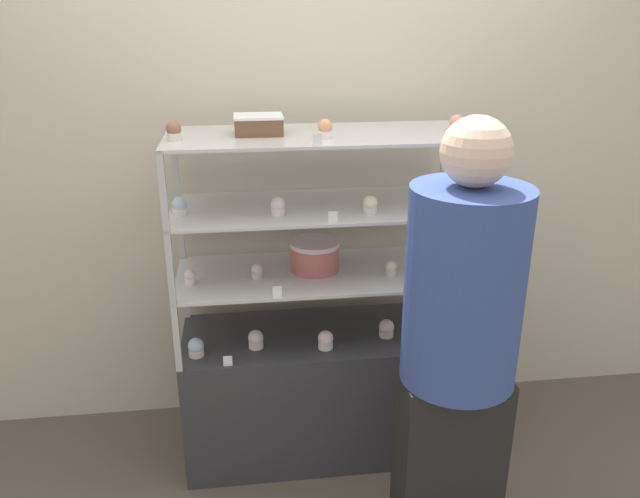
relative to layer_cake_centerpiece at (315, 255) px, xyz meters
The scene contains 29 objects.
ground_plane 0.94m from the layer_cake_centerpiece, 50.54° to the right, with size 20.00×20.00×0.00m, color brown.
back_wall 0.51m from the layer_cake_centerpiece, 86.99° to the left, with size 8.00×0.05×2.60m.
display_base 0.65m from the layer_cake_centerpiece, 50.54° to the right, with size 1.20×0.49×0.58m.
display_riser_lower 0.09m from the layer_cake_centerpiece, 50.54° to the right, with size 1.20×0.49×0.29m.
display_riser_middle 0.21m from the layer_cake_centerpiece, 50.54° to the right, with size 1.20×0.49×0.29m.
display_riser_upper 0.50m from the layer_cake_centerpiece, 50.54° to the right, with size 1.20×0.49×0.29m.
layer_cake_centerpiece is the anchor object (origin of this frame).
sheet_cake_frosted 0.60m from the layer_cake_centerpiece, behind, with size 0.19×0.15×0.07m.
cupcake_0 0.62m from the layer_cake_centerpiece, 163.36° to the right, with size 0.07×0.07×0.08m.
cupcake_1 0.43m from the layer_cake_centerpiece, 156.35° to the right, with size 0.07×0.07×0.08m.
cupcake_2 0.36m from the layer_cake_centerpiece, 80.87° to the right, with size 0.07×0.07×0.08m.
cupcake_3 0.45m from the layer_cake_centerpiece, 16.88° to the right, with size 0.07×0.07×0.08m.
cupcake_4 0.65m from the layer_cake_centerpiece, ahead, with size 0.07×0.07×0.08m.
price_tag_0 0.56m from the layer_cake_centerpiece, 146.79° to the right, with size 0.04×0.00×0.04m.
cupcake_5 0.52m from the layer_cake_centerpiece, behind, with size 0.05×0.05×0.06m.
cupcake_6 0.26m from the layer_cake_centerpiece, 166.21° to the right, with size 0.05×0.05×0.06m.
cupcake_7 0.32m from the layer_cake_centerpiece, 17.84° to the right, with size 0.05×0.05×0.06m.
cupcake_8 0.57m from the layer_cake_centerpiece, ahead, with size 0.05×0.05×0.06m.
price_tag_1 0.31m from the layer_cake_centerpiece, 125.32° to the right, with size 0.04×0.00×0.04m.
cupcake_9 0.60m from the layer_cake_centerpiece, behind, with size 0.06×0.06×0.07m.
cupcake_10 0.33m from the layer_cake_centerpiece, 142.20° to the right, with size 0.06×0.06×0.07m.
cupcake_11 0.36m from the layer_cake_centerpiece, 36.59° to the right, with size 0.06×0.06×0.07m.
cupcake_12 0.61m from the layer_cake_centerpiece, ahead, with size 0.06×0.06×0.07m.
price_tag_2 0.35m from the layer_cake_centerpiece, 81.17° to the right, with size 0.04×0.00×0.04m.
cupcake_13 0.77m from the layer_cake_centerpiece, behind, with size 0.06×0.06×0.07m.
cupcake_14 0.57m from the layer_cake_centerpiece, 77.52° to the right, with size 0.06×0.06×0.07m.
cupcake_15 0.78m from the layer_cake_centerpiece, ahead, with size 0.06×0.06×0.07m.
price_tag_3 0.60m from the layer_cake_centerpiece, 94.46° to the right, with size 0.04×0.00×0.04m.
customer_figure 0.81m from the layer_cake_centerpiece, 60.65° to the right, with size 0.38×0.38×1.63m.
Camera 1 is at (-0.31, -2.41, 1.91)m, focal length 35.00 mm.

